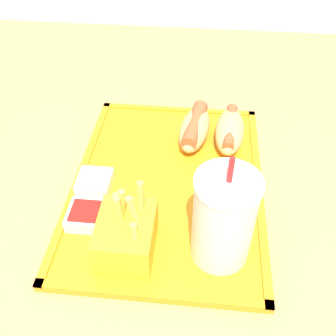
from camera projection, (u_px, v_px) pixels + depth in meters
dining_table at (155, 311)px, 0.88m from camera, size 1.33×1.19×0.73m
food_tray at (168, 183)px, 0.65m from camera, size 0.42×0.31×0.01m
soda_cup at (223, 219)px, 0.50m from camera, size 0.08×0.08×0.17m
hot_dog_far at (230, 130)px, 0.71m from camera, size 0.13×0.06×0.05m
hot_dog_near at (195, 128)px, 0.71m from camera, size 0.13×0.07×0.05m
fries_carton at (126, 235)px, 0.53m from camera, size 0.09×0.07×0.12m
sauce_cup_mayo at (95, 182)px, 0.63m from camera, size 0.05×0.05×0.02m
sauce_cup_ketchup at (86, 215)px, 0.58m from camera, size 0.05×0.05×0.02m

